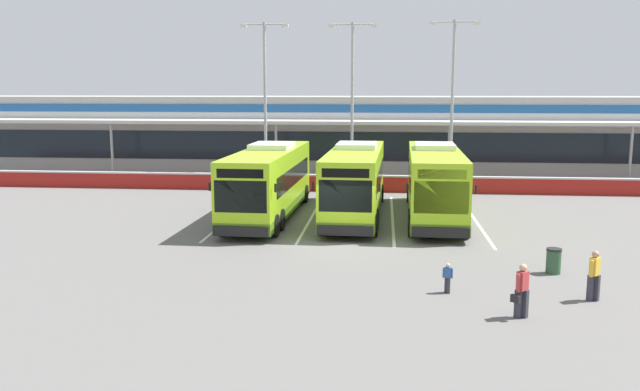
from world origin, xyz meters
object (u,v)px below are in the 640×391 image
Objects in this scene: pedestrian_with_handbag at (522,289)px; lamp_post_centre at (352,94)px; coach_bus_centre at (434,184)px; pedestrian_child at (448,277)px; coach_bus_left_centre at (355,183)px; lamp_post_east at (452,94)px; litter_bin at (554,261)px; coach_bus_leftmost at (269,183)px; pedestrian_in_dark_coat at (594,274)px; lamp_post_west at (265,94)px.

lamp_post_centre is (-6.24, 25.78, 5.43)m from pedestrian_with_handbag.
lamp_post_centre reaches higher than coach_bus_centre.
pedestrian_with_handbag reaches higher than pedestrian_child.
lamp_post_centre is (-0.72, 10.83, 4.50)m from coach_bus_left_centre.
coach_bus_centre is 12.87m from pedestrian_child.
lamp_post_east is 11.83× the size of litter_bin.
lamp_post_centre reaches higher than pedestrian_child.
coach_bus_leftmost is 1.00× the size of coach_bus_left_centre.
lamp_post_east is (-2.25, 23.06, 5.42)m from pedestrian_in_dark_coat.
pedestrian_child is (-0.49, -12.80, -1.24)m from coach_bus_centre.
coach_bus_leftmost reaches higher than pedestrian_child.
pedestrian_with_handbag is 0.15× the size of lamp_post_east.
lamp_post_centre and lamp_post_east have the same top height.
lamp_post_east is at bearing 95.09° from litter_bin.
coach_bus_centre is at bearing -100.12° from lamp_post_east.
coach_bus_centre reaches higher than pedestrian_with_handbag.
coach_bus_centre is at bearing -65.96° from lamp_post_centre.
lamp_post_west is at bearing 122.09° from pedestrian_in_dark_coat.
lamp_post_centre reaches higher than coach_bus_leftmost.
litter_bin is (1.78, -20.01, -5.82)m from lamp_post_east.
pedestrian_child is at bearing -79.61° from lamp_post_centre.
pedestrian_in_dark_coat is 0.15× the size of lamp_post_centre.
pedestrian_in_dark_coat is 23.79m from lamp_post_east.
lamp_post_east reaches higher than coach_bus_leftmost.
coach_bus_leftmost and coach_bus_centre have the same top height.
lamp_post_west is at bearing 136.14° from coach_bus_centre.
coach_bus_left_centre reaches higher than pedestrian_in_dark_coat.
lamp_post_east is at bearing 84.32° from pedestrian_child.
pedestrian_in_dark_coat is 4.53m from pedestrian_child.
pedestrian_child is (3.60, -12.77, -1.24)m from coach_bus_left_centre.
lamp_post_centre reaches higher than coach_bus_left_centre.
coach_bus_leftmost is at bearing 135.07° from pedestrian_in_dark_coat.
coach_bus_leftmost is 7.54× the size of pedestrian_in_dark_coat.
coach_bus_left_centre is at bearing -120.56° from lamp_post_east.
coach_bus_centre is 7.54× the size of pedestrian_with_handbag.
lamp_post_centre is at bearing 111.80° from litter_bin.
litter_bin is (8.36, -20.91, -5.82)m from lamp_post_centre.
lamp_post_centre reaches higher than pedestrian_with_handbag.
pedestrian_with_handbag is at bearing -64.39° from lamp_post_west.
coach_bus_leftmost is at bearing -175.83° from coach_bus_centre.
pedestrian_in_dark_coat is at bearing -57.91° from lamp_post_west.
pedestrian_in_dark_coat is at bearing -84.43° from lamp_post_east.
coach_bus_leftmost is 12.16× the size of pedestrian_child.
lamp_post_centre is 23.26m from litter_bin.
coach_bus_left_centre is at bearing -179.55° from coach_bus_centre.
litter_bin is at bearing -38.10° from coach_bus_leftmost.
coach_bus_left_centre is at bearing 127.14° from litter_bin.
pedestrian_in_dark_coat is at bearing -58.32° from coach_bus_left_centre.
lamp_post_east reaches higher than pedestrian_in_dark_coat.
coach_bus_left_centre is 11.75m from lamp_post_centre.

